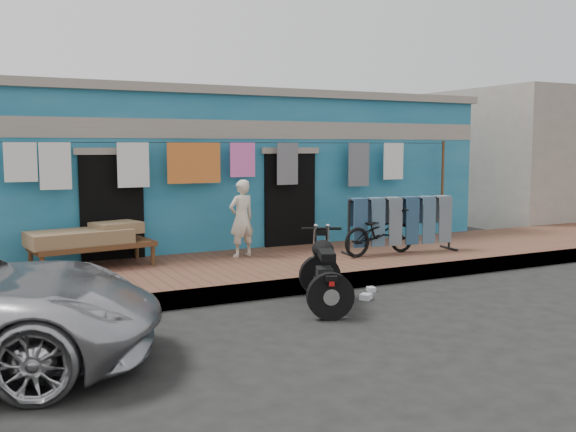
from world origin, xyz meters
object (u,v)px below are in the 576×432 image
(bicycle, at_px, (380,227))
(motorcycle, at_px, (325,270))
(charpoy, at_px, (93,247))
(jeans_rack, at_px, (401,224))
(seated_person, at_px, (242,218))

(bicycle, bearing_deg, motorcycle, 125.42)
(bicycle, relative_size, charpoy, 0.74)
(jeans_rack, bearing_deg, charpoy, 168.57)
(bicycle, height_order, jeans_rack, jeans_rack)
(seated_person, xyz_separation_m, motorcycle, (-0.01, -2.99, -0.41))
(seated_person, bearing_deg, charpoy, -15.89)
(seated_person, height_order, jeans_rack, seated_person)
(seated_person, distance_m, motorcycle, 3.02)
(bicycle, xyz_separation_m, jeans_rack, (0.50, 0.04, 0.02))
(charpoy, xyz_separation_m, jeans_rack, (5.42, -1.09, 0.20))
(charpoy, bearing_deg, seated_person, -3.80)
(jeans_rack, bearing_deg, motorcycle, -144.03)
(charpoy, bearing_deg, jeans_rack, -11.43)
(motorcycle, xyz_separation_m, jeans_rack, (2.84, 2.06, 0.26))
(motorcycle, relative_size, charpoy, 0.81)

